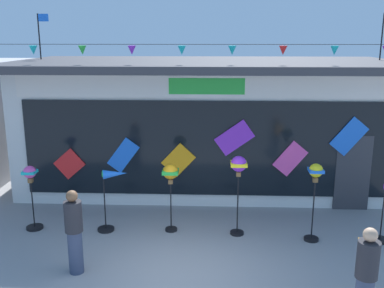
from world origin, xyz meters
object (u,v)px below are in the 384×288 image
(person_mid_plaza, at_px, (366,275))
(wind_spinner_center_right, at_px, (239,172))
(kite_shop_building, at_px, (207,121))
(wind_spinner_left, at_px, (112,189))
(person_near_camera, at_px, (74,231))
(wind_spinner_far_left, at_px, (31,186))
(wind_spinner_center_left, at_px, (171,177))
(wind_spinner_right, at_px, (315,183))

(person_mid_plaza, bearing_deg, wind_spinner_center_right, 130.78)
(wind_spinner_center_right, bearing_deg, kite_shop_building, 100.92)
(wind_spinner_left, distance_m, person_near_camera, 1.93)
(wind_spinner_far_left, xyz_separation_m, wind_spinner_center_left, (3.26, 0.03, 0.25))
(kite_shop_building, relative_size, wind_spinner_center_right, 5.87)
(person_near_camera, bearing_deg, kite_shop_building, 55.65)
(person_near_camera, relative_size, person_mid_plaza, 1.00)
(wind_spinner_right, bearing_deg, wind_spinner_center_left, 173.48)
(kite_shop_building, relative_size, person_mid_plaza, 6.56)
(wind_spinner_far_left, xyz_separation_m, wind_spinner_left, (1.91, -0.02, -0.04))
(wind_spinner_center_right, height_order, wind_spinner_right, wind_spinner_center_right)
(wind_spinner_far_left, distance_m, wind_spinner_right, 6.47)
(wind_spinner_far_left, relative_size, wind_spinner_right, 0.87)
(wind_spinner_left, bearing_deg, wind_spinner_far_left, 179.28)
(wind_spinner_left, bearing_deg, person_mid_plaza, -35.24)
(kite_shop_building, xyz_separation_m, person_near_camera, (-2.47, -5.67, -1.06))
(wind_spinner_center_right, height_order, person_mid_plaza, wind_spinner_center_right)
(wind_spinner_center_left, relative_size, wind_spinner_center_right, 0.87)
(wind_spinner_center_right, bearing_deg, person_mid_plaza, -61.22)
(wind_spinner_far_left, xyz_separation_m, person_mid_plaza, (6.59, -3.33, -0.19))
(kite_shop_building, height_order, wind_spinner_left, kite_shop_building)
(wind_spinner_far_left, bearing_deg, person_near_camera, -50.22)
(wind_spinner_right, height_order, person_mid_plaza, wind_spinner_right)
(wind_spinner_right, distance_m, person_near_camera, 5.14)
(kite_shop_building, relative_size, person_near_camera, 6.56)
(wind_spinner_left, xyz_separation_m, wind_spinner_center_right, (2.89, -0.06, 0.48))
(wind_spinner_left, xyz_separation_m, wind_spinner_right, (4.55, -0.31, 0.32))
(wind_spinner_far_left, height_order, wind_spinner_center_left, wind_spinner_center_left)
(wind_spinner_far_left, xyz_separation_m, wind_spinner_right, (6.46, -0.33, 0.28))
(wind_spinner_center_right, distance_m, person_mid_plaza, 3.75)
(wind_spinner_left, height_order, person_near_camera, person_near_camera)
(wind_spinner_left, distance_m, wind_spinner_center_right, 2.93)
(wind_spinner_left, bearing_deg, wind_spinner_right, -3.87)
(wind_spinner_far_left, distance_m, wind_spinner_center_right, 4.83)
(wind_spinner_center_left, bearing_deg, wind_spinner_far_left, -179.41)
(kite_shop_building, bearing_deg, person_mid_plaza, -70.40)
(wind_spinner_left, height_order, wind_spinner_center_right, wind_spinner_center_right)
(wind_spinner_center_right, relative_size, person_mid_plaza, 1.12)
(person_near_camera, bearing_deg, wind_spinner_center_right, 18.84)
(wind_spinner_right, distance_m, person_mid_plaza, 3.03)
(wind_spinner_right, bearing_deg, person_mid_plaza, -87.59)
(wind_spinner_far_left, distance_m, wind_spinner_left, 1.91)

